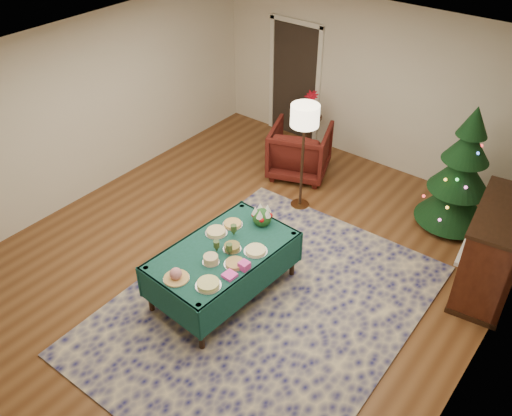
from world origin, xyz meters
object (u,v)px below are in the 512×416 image
Objects in this scene: gift_box at (244,266)px; armchair at (300,148)px; floor_lamp at (305,122)px; potted_plant at (310,109)px; christmas_tree at (461,175)px; buffet_table at (223,258)px; side_table at (309,136)px; piano at (493,251)px.

gift_box is 0.12× the size of armchair.
floor_lamp is (-0.72, 2.25, 0.68)m from gift_box.
floor_lamp is 3.78× the size of potted_plant.
christmas_tree reaches higher than armchair.
christmas_tree reaches higher than potted_plant.
gift_box is at bearing -13.56° from buffet_table.
armchair is 0.56× the size of floor_lamp.
side_table is at bearing 107.11° from buffet_table.
floor_lamp reaches higher than gift_box.
gift_box is 3.28m from armchair.
gift_box is 3.06m from piano.
potted_plant is at bearing 171.58° from christmas_tree.
side_table is (-1.50, 3.64, -0.39)m from gift_box.
armchair reaches higher than buffet_table.
side_table is 0.51× the size of piano.
floor_lamp is (0.55, -0.77, 0.96)m from armchair.
christmas_tree reaches higher than gift_box.
armchair is 3.49m from piano.
gift_box is 3.96m from side_table.
piano is at bearing -21.72° from side_table.
gift_box is at bearing 91.74° from armchair.
christmas_tree reaches higher than piano.
gift_box is at bearing -111.39° from christmas_tree.
potted_plant is (-0.24, 0.63, 0.39)m from armchair.
piano is (3.62, -1.44, 0.23)m from side_table.
buffet_table is 0.99× the size of christmas_tree.
christmas_tree reaches higher than floor_lamp.
christmas_tree is at bearing -8.42° from potted_plant.
potted_plant is at bearing 112.44° from gift_box.
christmas_tree is (2.53, 0.22, 0.37)m from armchair.
potted_plant is (0.00, -0.00, 0.50)m from side_table.
piano is at bearing -0.99° from floor_lamp.
armchair is (-0.85, 2.91, -0.09)m from buffet_table.
side_table is (-0.78, 1.39, -1.07)m from floor_lamp.
piano reaches higher than gift_box.
armchair is 0.50× the size of christmas_tree.
side_table is at bearing 112.44° from gift_box.
floor_lamp is at bearing 179.01° from piano.
side_table is at bearing 119.26° from floor_lamp.
side_table is 1.66× the size of potted_plant.
gift_box is 0.07× the size of floor_lamp.
floor_lamp is 2.28× the size of side_table.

